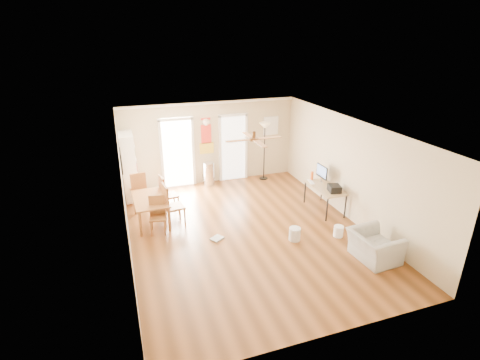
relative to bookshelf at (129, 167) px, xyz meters
name	(u,v)px	position (x,y,z in m)	size (l,w,h in m)	color
floor	(248,232)	(2.54, -3.01, -0.97)	(7.00, 7.00, 0.00)	brown
ceiling	(249,128)	(2.54, -3.01, 1.63)	(5.50, 7.00, 0.00)	silver
wall_back	(210,143)	(2.54, 0.49, 0.33)	(5.50, 0.04, 2.60)	beige
wall_front	(330,269)	(2.54, -6.51, 0.33)	(5.50, 0.04, 2.60)	beige
wall_left	(125,199)	(-0.21, -3.01, 0.33)	(0.04, 7.00, 2.60)	beige
wall_right	(350,170)	(5.29, -3.01, 0.33)	(0.04, 7.00, 2.60)	beige
crown_molding	(249,130)	(2.54, -3.01, 1.59)	(5.50, 7.00, 0.08)	white
kitchen_doorway	(178,154)	(1.49, 0.48, 0.08)	(0.90, 0.10, 2.10)	white
bathroom_doorway	(233,148)	(3.29, 0.48, 0.08)	(0.80, 0.10, 2.10)	white
wall_decal	(206,136)	(2.41, 0.47, 0.58)	(0.46, 0.03, 1.10)	red
ac_grille	(271,126)	(4.59, 0.46, 0.73)	(0.50, 0.04, 0.60)	white
framed_poster	(121,161)	(-0.19, -1.61, 0.73)	(0.04, 0.66, 0.48)	black
ceiling_fan	(254,139)	(2.54, -3.31, 1.46)	(1.24, 1.24, 0.20)	#593819
bookshelf	(129,167)	(0.00, 0.00, 0.00)	(0.39, 0.87, 1.94)	white
dining_table	(151,210)	(0.39, -1.72, -0.64)	(0.81, 1.35, 0.67)	#A06333
dining_chair_right_a	(169,193)	(0.94, -1.20, -0.46)	(0.42, 0.42, 1.02)	#A05C33
dining_chair_right_b	(174,204)	(0.94, -2.00, -0.43)	(0.45, 0.45, 1.09)	#A56735
dining_chair_near	(157,216)	(0.48, -2.31, -0.51)	(0.38, 0.38, 0.92)	#966330
dining_chair_far	(138,188)	(0.17, -0.56, -0.47)	(0.42, 0.42, 1.01)	#A05B33
trash_can	(209,174)	(2.39, 0.23, -0.60)	(0.34, 0.34, 0.74)	silver
torchiere_lamp	(264,152)	(4.24, 0.15, -0.03)	(0.36, 0.36, 1.89)	black
computer_desk	(324,199)	(4.92, -2.52, -0.64)	(0.63, 1.26, 0.67)	tan
imac	(322,174)	(5.01, -2.15, -0.06)	(0.07, 0.52, 0.48)	black
keyboard	(311,182)	(4.74, -2.07, -0.29)	(0.12, 0.35, 0.01)	white
printer	(334,188)	(4.99, -2.85, -0.21)	(0.29, 0.34, 0.18)	black
orange_bottle	(312,176)	(4.84, -1.93, -0.18)	(0.08, 0.08, 0.24)	#E15714
wastebasket_a	(295,234)	(3.45, -3.69, -0.82)	(0.27, 0.27, 0.31)	silver
wastebasket_b	(338,231)	(4.52, -3.87, -0.84)	(0.23, 0.23, 0.27)	white
floor_cloth	(217,239)	(1.73, -3.08, -0.95)	(0.28, 0.22, 0.04)	#A1A09C
armchair	(374,246)	(4.69, -4.94, -0.66)	(0.97, 0.85, 0.63)	#A6A6A1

